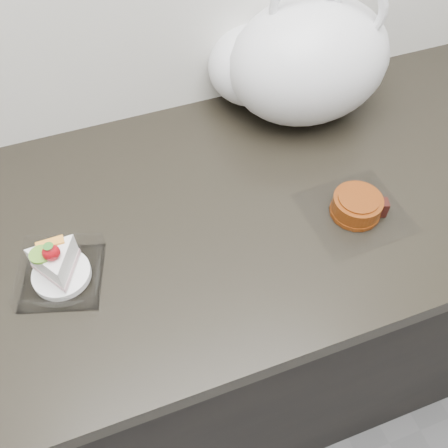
% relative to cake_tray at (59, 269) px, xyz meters
% --- Properties ---
extents(counter, '(2.04, 0.64, 0.90)m').
position_rel_cake_tray_xyz_m(counter, '(0.27, 0.06, -0.48)').
color(counter, black).
rests_on(counter, ground).
extents(cake_tray, '(0.16, 0.16, 0.10)m').
position_rel_cake_tray_xyz_m(cake_tray, '(0.00, 0.00, 0.00)').
color(cake_tray, white).
rests_on(cake_tray, counter).
extents(mooncake_wrap, '(0.19, 0.18, 0.04)m').
position_rel_cake_tray_xyz_m(mooncake_wrap, '(0.53, -0.05, -0.01)').
color(mooncake_wrap, white).
rests_on(mooncake_wrap, counter).
extents(plastic_bag, '(0.42, 0.37, 0.31)m').
position_rel_cake_tray_xyz_m(plastic_bag, '(0.55, 0.27, 0.10)').
color(plastic_bag, silver).
rests_on(plastic_bag, counter).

